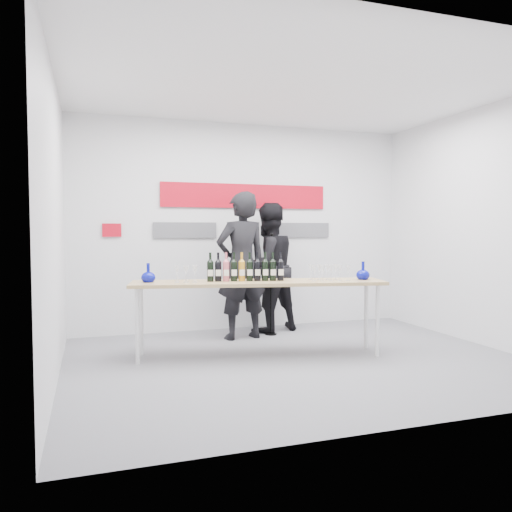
# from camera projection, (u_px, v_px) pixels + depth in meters

# --- Properties ---
(ground) EXTENTS (5.00, 5.00, 0.00)m
(ground) POSITION_uv_depth(u_px,v_px,m) (299.00, 360.00, 5.55)
(ground) COLOR slate
(ground) RESTS_ON ground
(back_wall) EXTENTS (5.00, 0.04, 3.00)m
(back_wall) POSITION_uv_depth(u_px,v_px,m) (245.00, 227.00, 7.37)
(back_wall) COLOR silver
(back_wall) RESTS_ON ground
(signage) EXTENTS (3.38, 0.02, 0.79)m
(signage) POSITION_uv_depth(u_px,v_px,m) (242.00, 206.00, 7.30)
(signage) COLOR #B9071A
(signage) RESTS_ON back_wall
(tasting_table) EXTENTS (2.95, 1.14, 0.87)m
(tasting_table) POSITION_uv_depth(u_px,v_px,m) (259.00, 287.00, 5.72)
(tasting_table) COLOR tan
(tasting_table) RESTS_ON ground
(wine_bottles) EXTENTS (0.88, 0.25, 0.33)m
(wine_bottles) POSITION_uv_depth(u_px,v_px,m) (246.00, 267.00, 5.71)
(wine_bottles) COLOR black
(wine_bottles) RESTS_ON tasting_table
(decanter_left) EXTENTS (0.16, 0.16, 0.21)m
(decanter_left) POSITION_uv_depth(u_px,v_px,m) (148.00, 273.00, 5.59)
(decanter_left) COLOR #080E94
(decanter_left) RESTS_ON tasting_table
(decanter_right) EXTENTS (0.16, 0.16, 0.21)m
(decanter_right) POSITION_uv_depth(u_px,v_px,m) (363.00, 270.00, 5.89)
(decanter_right) COLOR #080E94
(decanter_right) RESTS_ON tasting_table
(glasses_left) EXTENTS (0.29, 0.26, 0.18)m
(glasses_left) POSITION_uv_depth(u_px,v_px,m) (186.00, 274.00, 5.61)
(glasses_left) COLOR silver
(glasses_left) RESTS_ON tasting_table
(glasses_right) EXTENTS (0.46, 0.30, 0.18)m
(glasses_right) POSITION_uv_depth(u_px,v_px,m) (328.00, 272.00, 5.80)
(glasses_right) COLOR silver
(glasses_right) RESTS_ON tasting_table
(presenter_left) EXTENTS (0.78, 0.58, 1.96)m
(presenter_left) POSITION_uv_depth(u_px,v_px,m) (241.00, 266.00, 6.63)
(presenter_left) COLOR black
(presenter_left) RESTS_ON ground
(presenter_right) EXTENTS (1.05, 0.91, 1.84)m
(presenter_right) POSITION_uv_depth(u_px,v_px,m) (268.00, 267.00, 7.11)
(presenter_right) COLOR black
(presenter_right) RESTS_ON ground
(mic_stand) EXTENTS (0.16, 0.16, 1.41)m
(mic_stand) POSITION_uv_depth(u_px,v_px,m) (271.00, 304.00, 6.90)
(mic_stand) COLOR black
(mic_stand) RESTS_ON ground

